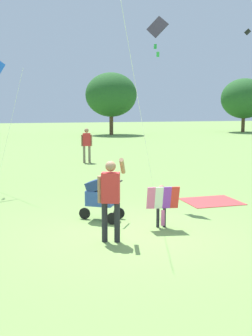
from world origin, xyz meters
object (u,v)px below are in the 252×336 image
at_px(person_kid_running, 87,142).
at_px(picnic_blanket, 211,201).
at_px(stroller, 100,196).
at_px(kite_adult_black, 156,35).
at_px(person_adult_flyer, 111,194).
at_px(child_with_butterfly_kite, 162,201).

bearing_deg(person_kid_running, picnic_blanket, -76.61).
distance_m(stroller, kite_adult_black, 4.78).
relative_size(person_adult_flyer, person_kid_running, 1.04).
height_order(child_with_butterfly_kite, picnic_blanket, child_with_butterfly_kite).
xyz_separation_m(person_adult_flyer, person_kid_running, (1.40, 11.95, -0.02)).
height_order(child_with_butterfly_kite, person_kid_running, person_kid_running).
xyz_separation_m(child_with_butterfly_kite, person_adult_flyer, (-1.32, -0.67, 0.39)).
relative_size(kite_adult_black, person_kid_running, 3.15).
distance_m(child_with_butterfly_kite, kite_adult_black, 4.86).
bearing_deg(picnic_blanket, person_adult_flyer, -142.09).
height_order(child_with_butterfly_kite, person_adult_flyer, person_adult_flyer).
xyz_separation_m(stroller, person_kid_running, (1.32, 10.31, 0.38)).
distance_m(kite_adult_black, person_kid_running, 9.44).
distance_m(person_adult_flyer, kite_adult_black, 5.30).
distance_m(person_adult_flyer, picnic_blanket, 4.64).
relative_size(kite_adult_black, picnic_blanket, 3.40).
height_order(stroller, person_kid_running, person_kid_running).
relative_size(stroller, person_kid_running, 0.65).
height_order(stroller, kite_adult_black, kite_adult_black).
bearing_deg(picnic_blanket, kite_adult_black, 162.86).
bearing_deg(picnic_blanket, stroller, -161.79).
bearing_deg(picnic_blanket, child_with_butterfly_kite, -136.89).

